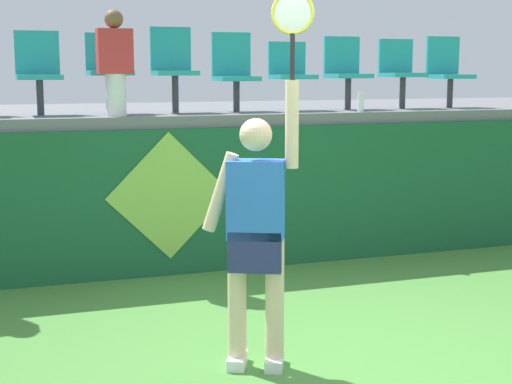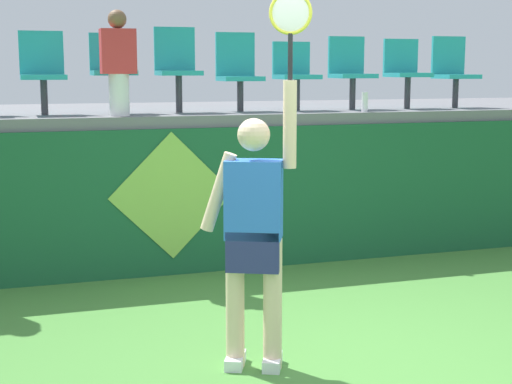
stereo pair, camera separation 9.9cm
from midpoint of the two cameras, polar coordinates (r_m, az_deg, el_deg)
The scene contains 15 objects.
ground_plane at distance 5.52m, azimuth 5.73°, elevation -12.85°, with size 40.00×40.00×0.00m, color #478438.
court_back_wall at distance 7.96m, azimuth -2.95°, elevation -0.49°, with size 12.63×0.20×1.47m, color #195633.
spectator_platform at distance 9.33m, azimuth -5.60°, elevation 5.81°, with size 12.63×3.15×0.12m, color slate.
tennis_player at distance 5.25m, azimuth -0.49°, elevation -2.71°, with size 0.70×0.40×2.55m.
water_bottle at distance 8.49m, azimuth 7.38°, elevation 6.58°, with size 0.07×0.07×0.21m, color white.
stadium_chair_2 at distance 8.17m, azimuth -16.06°, elevation 8.71°, with size 0.44×0.42×0.84m.
stadium_chair_3 at distance 8.23m, azimuth -11.13°, elevation 9.01°, with size 0.44×0.42×0.83m.
stadium_chair_4 at distance 8.36m, azimuth -6.46°, elevation 9.28°, with size 0.44×0.42×0.90m.
stadium_chair_5 at distance 8.54m, azimuth -1.96°, elevation 9.00°, with size 0.44×0.42×0.86m.
stadium_chair_6 at distance 8.74m, azimuth 2.24°, elevation 8.84°, with size 0.44×0.42×0.76m.
stadium_chair_7 at distance 9.02m, azimuth 6.29°, elevation 8.98°, with size 0.44×0.42×0.83m.
stadium_chair_8 at distance 9.34m, azimuth 10.25°, elevation 8.88°, with size 0.44×0.42×0.81m.
stadium_chair_9 at distance 9.67m, azimuth 13.60°, elevation 8.79°, with size 0.44×0.42×0.85m.
spectator_1 at distance 7.81m, azimuth -10.70°, elevation 9.42°, with size 0.34×0.20×1.03m.
wall_signage_mount at distance 7.88m, azimuth -6.65°, elevation -6.09°, with size 1.27×0.01×1.45m.
Camera 1 is at (-2.21, -4.62, 2.06)m, focal length 54.36 mm.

